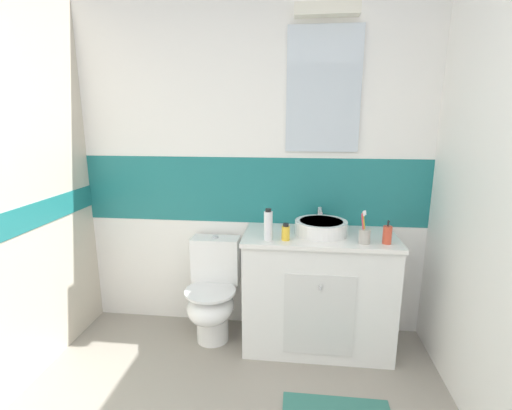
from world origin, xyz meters
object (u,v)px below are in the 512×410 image
at_px(toilet, 213,294).
at_px(lotion_bottle_short, 286,232).
at_px(soap_dispenser, 387,235).
at_px(shampoo_bottle_tall, 268,225).
at_px(toothbrush_cup, 364,235).
at_px(sink_basin, 321,227).

distance_m(toilet, lotion_bottle_short, 0.78).
xyz_separation_m(soap_dispenser, shampoo_bottle_tall, (-0.76, -0.01, 0.04)).
bearing_deg(shampoo_bottle_tall, toothbrush_cup, 0.43).
relative_size(toothbrush_cup, soap_dispenser, 1.37).
height_order(sink_basin, shampoo_bottle_tall, shampoo_bottle_tall).
distance_m(sink_basin, shampoo_bottle_tall, 0.40).
bearing_deg(soap_dispenser, shampoo_bottle_tall, -178.88).
bearing_deg(sink_basin, toothbrush_cup, -32.18).
relative_size(toilet, toothbrush_cup, 3.57).
bearing_deg(lotion_bottle_short, sink_basin, 34.09).
bearing_deg(toothbrush_cup, toilet, 171.32).
height_order(sink_basin, soap_dispenser, soap_dispenser).
bearing_deg(toilet, toothbrush_cup, -8.68).
height_order(sink_basin, toothbrush_cup, toothbrush_cup).
bearing_deg(shampoo_bottle_tall, toilet, 158.92).
height_order(sink_basin, toilet, sink_basin).
xyz_separation_m(toothbrush_cup, soap_dispenser, (0.14, 0.01, 0.00)).
bearing_deg(sink_basin, soap_dispenser, -20.98).
relative_size(toothbrush_cup, shampoo_bottle_tall, 1.01).
height_order(shampoo_bottle_tall, lotion_bottle_short, shampoo_bottle_tall).
relative_size(toilet, lotion_bottle_short, 6.71).
distance_m(toilet, toothbrush_cup, 1.19).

